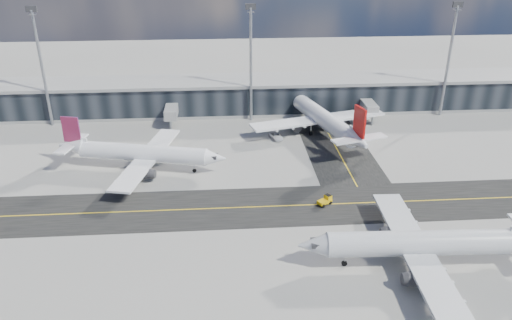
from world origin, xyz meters
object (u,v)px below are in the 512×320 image
object	(u,v)px
baggage_tug	(326,200)
airliner_near	(426,243)
airliner_redtail	(322,118)
service_van	(276,136)
airliner_af	(141,153)

from	to	relation	value
baggage_tug	airliner_near	bearing A→B (deg)	-3.19
airliner_near	baggage_tug	distance (m)	21.53
airliner_near	baggage_tug	world-z (taller)	airliner_near
airliner_near	baggage_tug	bearing A→B (deg)	32.97
airliner_redtail	service_van	bearing A→B (deg)	178.08
airliner_near	airliner_af	bearing A→B (deg)	54.41
airliner_af	service_van	distance (m)	32.37
airliner_af	airliner_redtail	bearing A→B (deg)	125.22
airliner_af	service_van	xyz separation A→B (m)	(29.23, 13.64, -2.81)
airliner_redtail	service_van	distance (m)	12.05
baggage_tug	service_van	xyz separation A→B (m)	(-5.54, 30.75, -0.19)
airliner_redtail	airliner_near	distance (m)	52.14
airliner_af	airliner_near	xyz separation A→B (m)	(45.68, -35.46, 0.19)
airliner_redtail	airliner_af	bearing A→B (deg)	-173.73
airliner_redtail	airliner_near	size ratio (longest dim) A/B	1.06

